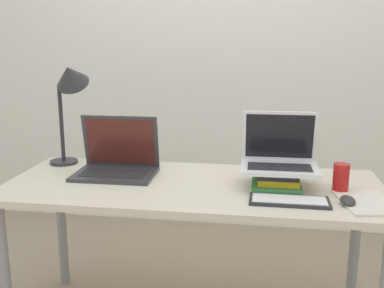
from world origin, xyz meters
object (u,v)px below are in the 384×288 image
at_px(mouse, 348,201).
at_px(laptop_on_books, 279,157).
at_px(desk_lamp, 69,87).
at_px(book_stack, 277,179).
at_px(wireless_keyboard, 289,201).
at_px(notepad, 367,202).
at_px(soda_can, 341,178).
at_px(laptop_left, 117,163).

bearing_deg(mouse, laptop_on_books, 141.28).
xyz_separation_m(laptop_on_books, desk_lamp, (-1.01, 0.16, 0.27)).
xyz_separation_m(book_stack, wireless_keyboard, (0.04, -0.19, -0.03)).
bearing_deg(book_stack, desk_lamp, 169.72).
relative_size(mouse, notepad, 0.32).
relative_size(wireless_keyboard, soda_can, 2.55).
height_order(laptop_left, mouse, laptop_left).
bearing_deg(notepad, wireless_keyboard, -174.00).
xyz_separation_m(laptop_on_books, mouse, (0.26, -0.21, -0.11)).
height_order(laptop_left, laptop_on_books, laptop_on_books).
bearing_deg(desk_lamp, laptop_on_books, -9.12).
bearing_deg(laptop_left, book_stack, -5.94).
xyz_separation_m(wireless_keyboard, desk_lamp, (-1.05, 0.37, 0.39)).
bearing_deg(mouse, soda_can, 91.47).
height_order(wireless_keyboard, desk_lamp, desk_lamp).
height_order(book_stack, notepad, book_stack).
relative_size(laptop_left, notepad, 1.25).
xyz_separation_m(laptop_left, notepad, (1.08, -0.24, -0.05)).
bearing_deg(wireless_keyboard, desk_lamp, 160.39).
bearing_deg(laptop_left, wireless_keyboard, -18.86).
distance_m(book_stack, wireless_keyboard, 0.20).
xyz_separation_m(book_stack, soda_can, (0.26, -0.03, 0.03)).
xyz_separation_m(notepad, soda_can, (-0.08, 0.13, 0.06)).
relative_size(mouse, soda_can, 0.80).
xyz_separation_m(laptop_on_books, notepad, (0.33, -0.18, -0.12)).
distance_m(laptop_left, desk_lamp, 0.45).
relative_size(wireless_keyboard, desk_lamp, 0.58).
distance_m(laptop_on_books, desk_lamp, 1.06).
bearing_deg(laptop_on_books, desk_lamp, 170.88).
distance_m(book_stack, soda_can, 0.26).
height_order(notepad, desk_lamp, desk_lamp).
bearing_deg(laptop_left, soda_can, -6.24).
distance_m(notepad, desk_lamp, 1.44).
relative_size(laptop_on_books, desk_lamp, 0.61).
height_order(laptop_on_books, mouse, laptop_on_books).
bearing_deg(notepad, desk_lamp, 165.71).
height_order(wireless_keyboard, mouse, mouse).
bearing_deg(laptop_on_books, mouse, -38.72).
bearing_deg(laptop_on_books, laptop_left, 175.62).
distance_m(laptop_left, soda_can, 1.01).
bearing_deg(desk_lamp, mouse, -16.18).
bearing_deg(wireless_keyboard, mouse, 1.40).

